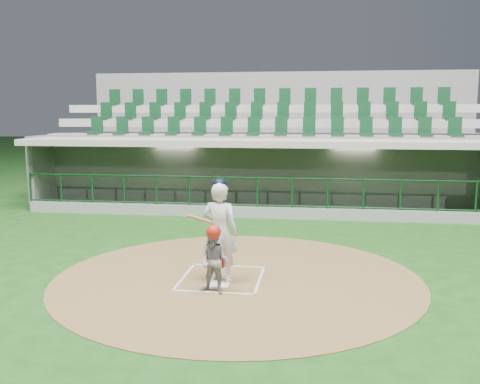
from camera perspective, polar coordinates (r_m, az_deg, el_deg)
The scene contains 8 objects.
ground at distance 10.90m, azimuth -1.70°, elevation -8.77°, with size 120.00×120.00×0.00m, color #153F12.
dirt_circle at distance 10.66m, azimuth -0.27°, elevation -9.13°, with size 7.20×7.20×0.01m, color brown.
home_plate at distance 10.23m, azimuth -2.38°, elevation -9.80°, with size 0.43×0.43×0.02m, color silver.
batter_box_chalk at distance 10.61m, azimuth -1.98°, elevation -9.16°, with size 1.55×1.80×0.01m.
dugout_structure at distance 18.29m, azimuth 2.75°, elevation 1.29°, with size 16.40×3.70×3.00m.
seating_deck at distance 21.31m, azimuth 3.35°, elevation 3.55°, with size 17.00×6.72×5.15m.
batter at distance 10.17m, azimuth -2.18°, elevation -4.15°, with size 0.93×0.93×2.01m.
catcher at distance 9.63m, azimuth -2.79°, elevation -7.21°, with size 0.67×0.58×1.25m.
Camera 1 is at (1.81, -10.25, 3.21)m, focal length 40.00 mm.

